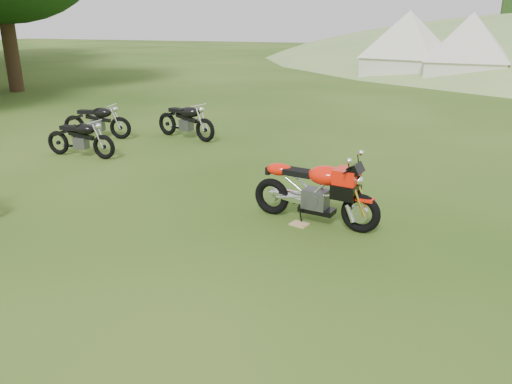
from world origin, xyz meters
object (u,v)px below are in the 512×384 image
at_px(plywood_board, 299,224).
at_px(vintage_moto_d, 185,120).
at_px(sport_motorcycle, 315,186).
at_px(vintage_moto_c, 80,137).
at_px(tent_mid, 469,51).
at_px(tent_left, 407,48).
at_px(vintage_moto_b, 97,120).

relative_size(plywood_board, vintage_moto_d, 0.14).
height_order(sport_motorcycle, vintage_moto_c, sport_motorcycle).
bearing_deg(tent_mid, vintage_moto_d, -109.17).
relative_size(tent_left, tent_mid, 1.02).
xyz_separation_m(plywood_board, vintage_moto_d, (-4.10, 4.34, 0.46)).
relative_size(vintage_moto_d, tent_mid, 0.53).
relative_size(sport_motorcycle, tent_left, 0.53).
xyz_separation_m(plywood_board, vintage_moto_c, (-5.37, 2.01, 0.42)).
height_order(tent_left, tent_mid, tent_left).
distance_m(vintage_moto_c, tent_left, 18.75).
bearing_deg(tent_mid, tent_left, 165.46).
bearing_deg(sport_motorcycle, plywood_board, -126.87).
bearing_deg(vintage_moto_b, vintage_moto_d, 8.65).
bearing_deg(sport_motorcycle, tent_left, 100.70).
distance_m(sport_motorcycle, tent_left, 19.84).
xyz_separation_m(sport_motorcycle, vintage_moto_d, (-4.27, 4.19, -0.08)).
bearing_deg(tent_left, sport_motorcycle, -73.24).
height_order(sport_motorcycle, tent_left, tent_left).
height_order(sport_motorcycle, vintage_moto_d, sport_motorcycle).
xyz_separation_m(vintage_moto_b, tent_mid, (8.83, 15.32, 1.01)).
xyz_separation_m(sport_motorcycle, tent_mid, (2.50, 18.80, 0.91)).
relative_size(vintage_moto_c, vintage_moto_d, 0.91).
bearing_deg(tent_left, plywood_board, -73.72).
relative_size(sport_motorcycle, vintage_moto_b, 1.08).
height_order(vintage_moto_b, tent_left, tent_left).
height_order(vintage_moto_d, tent_mid, tent_mid).
distance_m(tent_left, tent_mid, 2.97).
bearing_deg(vintage_moto_d, vintage_moto_c, -102.50).
relative_size(plywood_board, tent_mid, 0.07).
bearing_deg(tent_left, vintage_moto_c, -90.36).
bearing_deg(plywood_board, tent_mid, 82.00).
xyz_separation_m(vintage_moto_c, tent_left, (5.25, 17.97, 1.06)).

